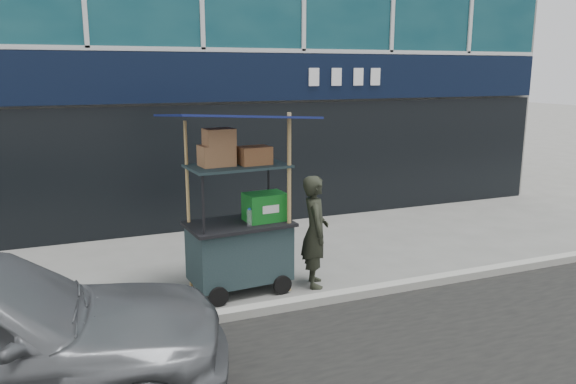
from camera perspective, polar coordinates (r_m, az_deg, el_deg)
name	(u,v)px	position (r m, az deg, el deg)	size (l,w,h in m)	color
ground	(282,303)	(7.59, -0.64, -11.26)	(80.00, 80.00, 0.00)	#5E5E5A
curb	(287,305)	(7.40, -0.06, -11.40)	(80.00, 0.18, 0.12)	gray
vendor_cart	(240,229)	(7.77, -4.86, -3.75)	(1.98, 1.47, 2.54)	#1B2C2F
vendor_man	(315,231)	(7.96, 2.76, -4.01)	(0.58, 0.38, 1.60)	black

